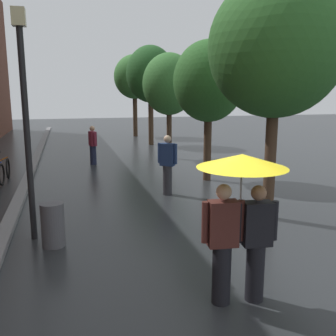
% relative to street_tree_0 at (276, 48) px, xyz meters
% --- Properties ---
extents(ground_plane, '(80.00, 80.00, 0.00)m').
position_rel_street_tree_0_xyz_m(ground_plane, '(-2.59, -2.85, -3.83)').
color(ground_plane, '#26282B').
extents(kerb_strip, '(0.30, 36.00, 0.12)m').
position_rel_street_tree_0_xyz_m(kerb_strip, '(-5.79, 7.15, -3.77)').
color(kerb_strip, slate).
rests_on(kerb_strip, ground).
extents(street_tree_0, '(2.95, 2.95, 5.37)m').
position_rel_street_tree_0_xyz_m(street_tree_0, '(0.00, 0.00, 0.00)').
color(street_tree_0, '#473323').
rests_on(street_tree_0, ground).
extents(street_tree_1, '(2.29, 2.29, 4.56)m').
position_rel_street_tree_0_xyz_m(street_tree_1, '(0.05, 4.10, -0.60)').
color(street_tree_1, '#473323').
rests_on(street_tree_1, ground).
extents(street_tree_2, '(2.32, 2.32, 4.59)m').
position_rel_street_tree_0_xyz_m(street_tree_2, '(-0.04, 8.60, -0.59)').
color(street_tree_2, '#473323').
rests_on(street_tree_2, ground).
extents(street_tree_3, '(2.66, 2.66, 5.44)m').
position_rel_street_tree_0_xyz_m(street_tree_3, '(0.17, 13.25, 0.03)').
color(street_tree_3, '#473323').
rests_on(street_tree_3, ground).
extents(street_tree_4, '(2.70, 2.70, 5.36)m').
position_rel_street_tree_0_xyz_m(street_tree_4, '(0.08, 17.67, 0.06)').
color(street_tree_4, '#473323').
rests_on(street_tree_4, ground).
extents(couple_under_umbrella, '(1.21, 1.21, 2.10)m').
position_rel_street_tree_0_xyz_m(couple_under_umbrella, '(-2.25, -3.13, -2.39)').
color(couple_under_umbrella, black).
rests_on(couple_under_umbrella, ground).
extents(street_lamp_post, '(0.24, 0.24, 4.39)m').
position_rel_street_tree_0_xyz_m(street_lamp_post, '(-5.19, 0.08, -1.27)').
color(street_lamp_post, black).
rests_on(street_lamp_post, ground).
extents(litter_bin, '(0.44, 0.44, 0.85)m').
position_rel_street_tree_0_xyz_m(litter_bin, '(-4.80, -0.42, -3.41)').
color(litter_bin, '#4C4C51').
rests_on(litter_bin, ground).
extents(pedestrian_walking_midground, '(0.49, 0.42, 1.72)m').
position_rel_street_tree_0_xyz_m(pedestrian_walking_midground, '(-1.72, 2.63, -2.95)').
color(pedestrian_walking_midground, '#2D2D33').
rests_on(pedestrian_walking_midground, ground).
extents(pedestrian_walking_far, '(0.32, 0.57, 1.58)m').
position_rel_street_tree_0_xyz_m(pedestrian_walking_far, '(-3.44, 7.93, -3.03)').
color(pedestrian_walking_far, '#1E233D').
rests_on(pedestrian_walking_far, ground).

